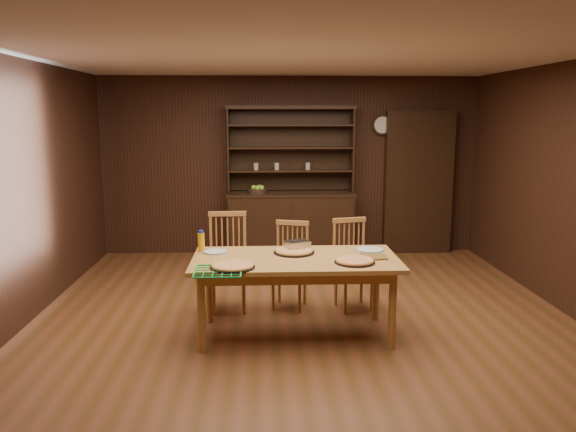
{
  "coord_description": "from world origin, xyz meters",
  "views": [
    {
      "loc": [
        -0.4,
        -5.28,
        2.06
      ],
      "look_at": [
        -0.15,
        0.4,
        1.02
      ],
      "focal_mm": 35.0,
      "sensor_mm": 36.0,
      "label": 1
    }
  ],
  "objects_px": {
    "china_hutch": "(291,216)",
    "chair_left": "(228,258)",
    "chair_right": "(352,261)",
    "chair_center": "(291,262)",
    "dining_table": "(295,266)",
    "juice_bottle": "(201,242)"
  },
  "relations": [
    {
      "from": "dining_table",
      "to": "chair_left",
      "type": "bearing_deg",
      "value": 130.25
    },
    {
      "from": "chair_center",
      "to": "chair_right",
      "type": "xyz_separation_m",
      "value": [
        0.65,
        -0.05,
        0.02
      ]
    },
    {
      "from": "chair_right",
      "to": "chair_center",
      "type": "bearing_deg",
      "value": 162.32
    },
    {
      "from": "chair_center",
      "to": "chair_right",
      "type": "height_order",
      "value": "chair_right"
    },
    {
      "from": "chair_center",
      "to": "china_hutch",
      "type": "bearing_deg",
      "value": 103.08
    },
    {
      "from": "chair_left",
      "to": "china_hutch",
      "type": "bearing_deg",
      "value": 67.89
    },
    {
      "from": "china_hutch",
      "to": "chair_center",
      "type": "xyz_separation_m",
      "value": [
        -0.11,
        -2.19,
        -0.11
      ]
    },
    {
      "from": "china_hutch",
      "to": "chair_right",
      "type": "xyz_separation_m",
      "value": [
        0.54,
        -2.24,
        -0.09
      ]
    },
    {
      "from": "chair_left",
      "to": "chair_center",
      "type": "relative_size",
      "value": 1.12
    },
    {
      "from": "china_hutch",
      "to": "chair_right",
      "type": "distance_m",
      "value": 2.31
    },
    {
      "from": "china_hutch",
      "to": "chair_left",
      "type": "distance_m",
      "value": 2.35
    },
    {
      "from": "dining_table",
      "to": "chair_left",
      "type": "relative_size",
      "value": 1.84
    },
    {
      "from": "chair_center",
      "to": "chair_right",
      "type": "relative_size",
      "value": 0.96
    },
    {
      "from": "chair_right",
      "to": "chair_left",
      "type": "bearing_deg",
      "value": 165.73
    },
    {
      "from": "chair_left",
      "to": "chair_center",
      "type": "height_order",
      "value": "chair_left"
    },
    {
      "from": "chair_right",
      "to": "juice_bottle",
      "type": "distance_m",
      "value": 1.65
    },
    {
      "from": "china_hutch",
      "to": "chair_left",
      "type": "height_order",
      "value": "china_hutch"
    },
    {
      "from": "china_hutch",
      "to": "chair_center",
      "type": "distance_m",
      "value": 2.2
    },
    {
      "from": "dining_table",
      "to": "chair_right",
      "type": "xyz_separation_m",
      "value": [
        0.65,
        0.77,
        -0.16
      ]
    },
    {
      "from": "china_hutch",
      "to": "chair_left",
      "type": "xyz_separation_m",
      "value": [
        -0.78,
        -2.22,
        -0.05
      ]
    },
    {
      "from": "dining_table",
      "to": "juice_bottle",
      "type": "distance_m",
      "value": 0.95
    },
    {
      "from": "china_hutch",
      "to": "juice_bottle",
      "type": "height_order",
      "value": "china_hutch"
    }
  ]
}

